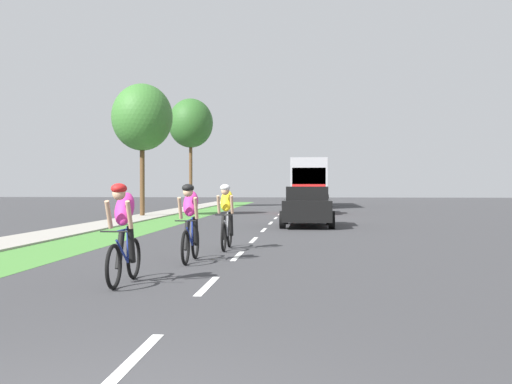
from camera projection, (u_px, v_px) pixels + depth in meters
ground_plane at (268, 226)px, 23.32m from camera, size 120.00×120.00×0.00m
grass_verge at (150, 225)px, 23.71m from camera, size 2.03×70.00×0.01m
sidewalk_concrete at (102, 225)px, 23.87m from camera, size 1.77×70.00×0.10m
lane_markings_center at (273, 220)px, 27.30m from camera, size 0.12×53.80×0.01m
cyclist_lead at (124, 232)px, 9.51m from camera, size 0.42×1.72×1.58m
cyclist_trailing at (190, 222)px, 12.30m from camera, size 0.42×1.72×1.58m
cyclist_distant at (226, 216)px, 14.72m from camera, size 0.42×1.72×1.58m
sedan_black at (307, 206)px, 23.30m from camera, size 1.98×4.30×1.52m
pickup_red at (309, 199)px, 34.39m from camera, size 2.22×5.10×1.64m
bus_silver at (309, 180)px, 46.65m from camera, size 2.78×11.60×3.48m
street_tree_near at (142, 118)px, 30.79m from camera, size 3.07×3.07×6.71m
street_tree_far at (191, 123)px, 44.48m from camera, size 3.25×3.25×7.93m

